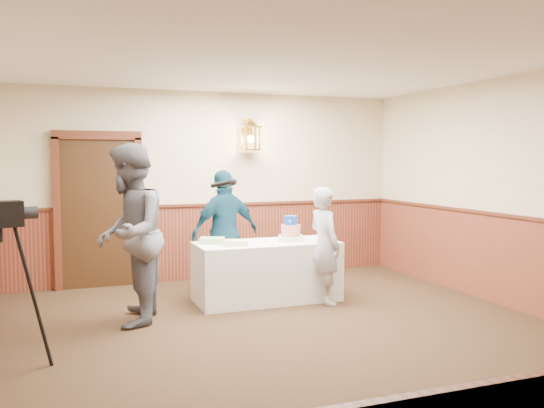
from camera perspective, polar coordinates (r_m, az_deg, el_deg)
The scene contains 10 objects.
ground at distance 5.65m, azimuth 3.03°, elevation -14.15°, with size 7.00×7.00×0.00m, color #301F12.
room_shell at distance 5.76m, azimuth 0.79°, elevation 1.67°, with size 6.02×7.02×2.81m.
display_table at distance 7.38m, azimuth -0.55°, elevation -6.68°, with size 1.80×0.80×0.75m, color white.
tiered_cake at distance 7.43m, azimuth 1.86°, elevation -2.68°, with size 0.40×0.40×0.32m.
sheet_cake_yellow at distance 7.06m, azimuth -3.62°, elevation -3.85°, with size 0.30×0.23×0.06m, color #D8D581.
sheet_cake_green at distance 7.25m, azimuth -5.97°, elevation -3.61°, with size 0.30×0.24×0.07m, color #8DC78D.
interviewer at distance 6.43m, azimuth -13.94°, elevation -2.94°, with size 1.57×1.12×1.97m.
baker at distance 7.19m, azimuth 5.22°, elevation -4.11°, with size 0.53×0.35×1.46m, color #A1A2A7.
assistant_p at distance 7.63m, azimuth -4.65°, elevation -2.86°, with size 0.97×0.41×1.66m, color #11374B.
tv_camera_rig at distance 5.31m, azimuth -25.21°, elevation -8.44°, with size 0.57×0.53×1.46m.
Camera 1 is at (-2.16, -4.90, 1.81)m, focal length 38.00 mm.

